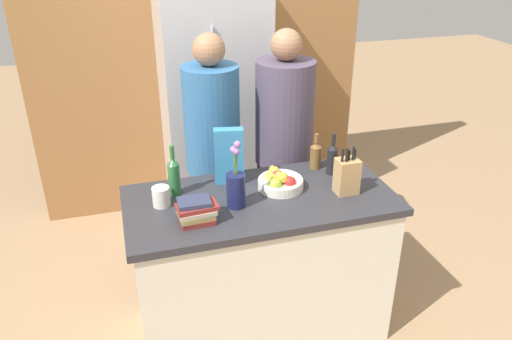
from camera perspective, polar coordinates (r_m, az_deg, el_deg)
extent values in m
plane|color=#A37F5B|center=(3.17, 0.45, -17.27)|extent=(14.00, 14.00, 0.00)
cube|color=silver|center=(2.89, 0.48, -11.17)|extent=(1.36, 0.65, 0.85)
cube|color=#2D2D33|center=(2.64, 0.51, -3.50)|extent=(1.42, 0.67, 0.04)
cube|color=#9E6B3D|center=(4.01, -6.53, 13.50)|extent=(2.62, 0.12, 2.60)
cube|color=#B7B7BC|center=(3.76, -4.82, 7.49)|extent=(0.74, 0.60, 1.94)
cylinder|color=#B7B7BC|center=(3.43, -4.69, 7.29)|extent=(0.02, 0.02, 1.07)
cylinder|color=silver|center=(2.71, 2.82, -1.62)|extent=(0.25, 0.25, 0.05)
torus|color=silver|center=(2.70, 2.83, -1.15)|extent=(0.25, 0.25, 0.02)
sphere|color=red|center=(2.70, 2.49, -0.74)|extent=(0.07, 0.07, 0.07)
sphere|color=#99B233|center=(2.72, 1.80, -0.88)|extent=(0.07, 0.07, 0.07)
sphere|color=#99B233|center=(2.69, 3.01, -1.00)|extent=(0.07, 0.07, 0.07)
sphere|color=#99B233|center=(2.64, 2.17, -1.71)|extent=(0.08, 0.08, 0.08)
sphere|color=red|center=(2.67, 3.87, -1.42)|extent=(0.07, 0.07, 0.07)
cylinder|color=yellow|center=(2.70, 2.10, -0.61)|extent=(0.09, 0.15, 0.03)
cylinder|color=yellow|center=(2.69, 2.53, -0.45)|extent=(0.05, 0.15, 0.03)
cube|color=tan|center=(2.68, 10.34, -0.70)|extent=(0.12, 0.10, 0.19)
cylinder|color=black|center=(2.60, 9.86, 1.57)|extent=(0.01, 0.01, 0.08)
cylinder|color=black|center=(2.60, 10.33, 1.60)|extent=(0.01, 0.01, 0.08)
cylinder|color=black|center=(2.63, 10.56, 1.58)|extent=(0.01, 0.01, 0.06)
cylinder|color=black|center=(2.62, 11.06, 1.77)|extent=(0.01, 0.01, 0.09)
cylinder|color=black|center=(2.66, 11.21, 1.77)|extent=(0.01, 0.01, 0.06)
cylinder|color=#191E4C|center=(2.51, -2.32, -2.34)|extent=(0.10, 0.10, 0.18)
cylinder|color=#477538|center=(2.44, -2.22, 1.20)|extent=(0.01, 0.02, 0.16)
sphere|color=#9966B2|center=(2.40, -2.15, 2.95)|extent=(0.04, 0.04, 0.04)
cylinder|color=#477538|center=(2.45, -2.33, 0.83)|extent=(0.02, 0.01, 0.12)
sphere|color=#9966B2|center=(2.43, -2.33, 2.16)|extent=(0.03, 0.03, 0.03)
cylinder|color=#477538|center=(2.44, -2.53, 0.92)|extent=(0.01, 0.01, 0.14)
sphere|color=#9966B2|center=(2.41, -2.64, 2.37)|extent=(0.03, 0.03, 0.03)
cylinder|color=#477538|center=(2.44, -2.42, 0.85)|extent=(0.01, 0.01, 0.13)
sphere|color=#9966B2|center=(2.41, -2.48, 2.25)|extent=(0.03, 0.03, 0.03)
cylinder|color=#477538|center=(2.44, -2.29, 0.77)|extent=(0.02, 0.01, 0.13)
sphere|color=#9966B2|center=(2.41, -2.26, 2.10)|extent=(0.03, 0.03, 0.03)
cube|color=teal|center=(2.72, -3.11, 1.59)|extent=(0.17, 0.09, 0.32)
cylinder|color=silver|center=(2.58, -10.78, -3.01)|extent=(0.09, 0.09, 0.10)
torus|color=silver|center=(2.62, -10.25, -2.45)|extent=(0.05, 0.06, 0.07)
cube|color=maroon|center=(2.44, -6.78, -5.61)|extent=(0.17, 0.13, 0.03)
cube|color=#99844C|center=(2.43, -6.90, -4.99)|extent=(0.18, 0.16, 0.03)
cube|color=#B7A88E|center=(2.41, -6.78, -4.65)|extent=(0.18, 0.13, 0.02)
cube|color=maroon|center=(2.40, -6.76, -4.21)|extent=(0.20, 0.13, 0.02)
cube|color=#2D334C|center=(2.40, -7.09, -3.65)|extent=(0.16, 0.11, 0.02)
cylinder|color=brown|center=(2.94, 6.81, 1.45)|extent=(0.07, 0.07, 0.13)
cone|color=brown|center=(2.90, 6.90, 2.86)|extent=(0.07, 0.07, 0.03)
cylinder|color=brown|center=(2.89, 6.94, 3.59)|extent=(0.03, 0.03, 0.06)
cylinder|color=black|center=(2.88, 8.69, 0.99)|extent=(0.06, 0.06, 0.15)
cone|color=black|center=(2.84, 8.82, 2.66)|extent=(0.06, 0.06, 0.03)
cylinder|color=black|center=(2.82, 8.88, 3.53)|extent=(0.02, 0.02, 0.06)
cylinder|color=#286633|center=(2.65, -9.33, -1.08)|extent=(0.06, 0.06, 0.17)
cone|color=#286633|center=(2.61, -9.50, 0.95)|extent=(0.06, 0.06, 0.03)
cylinder|color=#286633|center=(2.59, -9.58, 2.02)|extent=(0.02, 0.02, 0.07)
cube|color=#383842|center=(3.37, -4.59, -5.79)|extent=(0.28, 0.21, 0.79)
cylinder|color=#2D6093|center=(3.05, -5.08, 5.77)|extent=(0.34, 0.34, 0.66)
sphere|color=#996B4C|center=(2.93, -5.42, 13.55)|extent=(0.19, 0.19, 0.19)
cube|color=#383842|center=(3.47, 2.97, -4.76)|extent=(0.34, 0.29, 0.79)
cylinder|color=#4C4256|center=(3.15, 3.28, 6.55)|extent=(0.37, 0.37, 0.66)
sphere|color=#996B4C|center=(3.03, 3.49, 14.11)|extent=(0.19, 0.19, 0.19)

